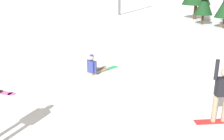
% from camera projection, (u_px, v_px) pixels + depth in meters
% --- Properties ---
extents(snowboarder_midground, '(1.46, 0.80, 1.99)m').
position_uv_depth(snowboarder_midground, '(222.00, 93.00, 7.79)').
color(snowboarder_midground, red).
rests_on(snowboarder_midground, ground_plane).
extents(snowboarder_background, '(1.19, 1.74, 0.96)m').
position_uv_depth(snowboarder_background, '(95.00, 67.00, 12.29)').
color(snowboarder_background, gray).
rests_on(snowboarder_background, ground_plane).
extents(pine_tree_leaning, '(1.82, 1.82, 4.38)m').
position_uv_depth(pine_tree_leaning, '(205.00, 0.00, 26.07)').
color(pine_tree_leaning, '#472D19').
rests_on(pine_tree_leaning, ground_plane).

